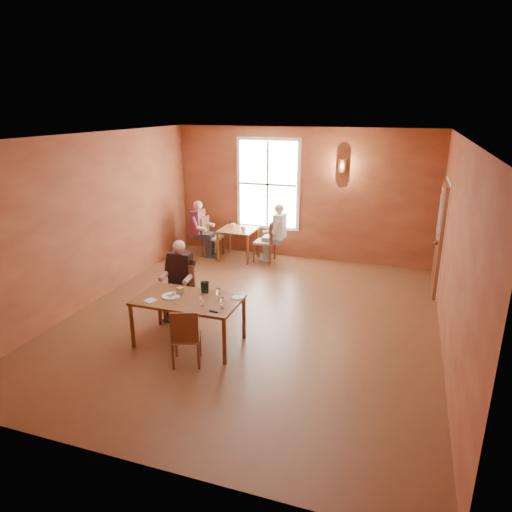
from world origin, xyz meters
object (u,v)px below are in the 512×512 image
(diner_main, at_px, (178,285))
(chair_diner_white, at_px, (265,241))
(chair_diner_main, at_px, (179,294))
(second_table, at_px, (238,244))
(diner_maroon, at_px, (211,229))
(chair_empty, at_px, (186,335))
(diner_white, at_px, (266,234))
(main_table, at_px, (189,321))
(chair_diner_maroon, at_px, (213,237))

(diner_main, xyz_separation_m, chair_diner_white, (0.42, 3.41, -0.15))
(chair_diner_main, bearing_deg, second_table, -86.09)
(chair_diner_main, relative_size, diner_maroon, 0.71)
(chair_empty, height_order, diner_white, diner_white)
(diner_white, relative_size, diner_maroon, 1.01)
(main_table, distance_m, second_table, 4.09)
(chair_empty, distance_m, chair_diner_white, 4.57)
(chair_empty, bearing_deg, diner_main, 101.46)
(main_table, distance_m, diner_maroon, 4.28)
(diner_white, relative_size, chair_diner_maroon, 1.40)
(main_table, relative_size, second_table, 1.92)
(diner_main, relative_size, diner_maroon, 0.99)
(main_table, height_order, chair_diner_white, chair_diner_white)
(diner_main, xyz_separation_m, chair_empty, (0.73, -1.15, -0.21))
(chair_diner_white, bearing_deg, second_table, 90.00)
(diner_main, bearing_deg, chair_diner_main, -90.00)
(diner_main, height_order, second_table, diner_main)
(main_table, height_order, diner_maroon, diner_maroon)
(diner_main, xyz_separation_m, chair_diner_maroon, (-0.88, 3.41, -0.17))
(chair_diner_main, bearing_deg, chair_empty, 121.63)
(diner_maroon, bearing_deg, chair_diner_maroon, 90.00)
(chair_diner_main, distance_m, chair_diner_maroon, 3.49)
(chair_diner_main, height_order, chair_diner_maroon, chair_diner_maroon)
(chair_diner_maroon, bearing_deg, second_table, 90.00)
(second_table, relative_size, chair_diner_white, 0.83)
(main_table, distance_m, chair_diner_main, 0.83)
(chair_diner_white, bearing_deg, diner_maroon, 90.00)
(chair_diner_maroon, bearing_deg, diner_white, 90.00)
(second_table, bearing_deg, chair_diner_white, 0.00)
(chair_diner_white, relative_size, diner_white, 0.74)
(diner_maroon, bearing_deg, second_table, 90.00)
(chair_diner_main, height_order, chair_diner_white, chair_diner_white)
(main_table, height_order, chair_diner_main, chair_diner_main)
(chair_empty, distance_m, second_table, 4.66)
(main_table, bearing_deg, chair_diner_maroon, 108.93)
(second_table, bearing_deg, diner_main, -86.13)
(chair_empty, distance_m, chair_diner_maroon, 4.83)
(diner_main, bearing_deg, diner_maroon, -75.03)
(chair_empty, bearing_deg, diner_white, 72.67)
(chair_empty, distance_m, diner_white, 4.57)
(chair_diner_white, distance_m, diner_white, 0.17)
(second_table, relative_size, diner_white, 0.62)
(chair_diner_main, distance_m, chair_empty, 1.39)
(diner_main, bearing_deg, main_table, 128.88)
(main_table, relative_size, diner_white, 1.18)
(chair_empty, height_order, chair_diner_white, chair_diner_white)
(diner_main, relative_size, diner_white, 0.97)
(chair_diner_main, distance_m, diner_white, 3.41)
(main_table, xyz_separation_m, chair_diner_white, (-0.08, 4.03, 0.12))
(chair_diner_main, xyz_separation_m, diner_white, (0.45, 3.38, 0.19))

